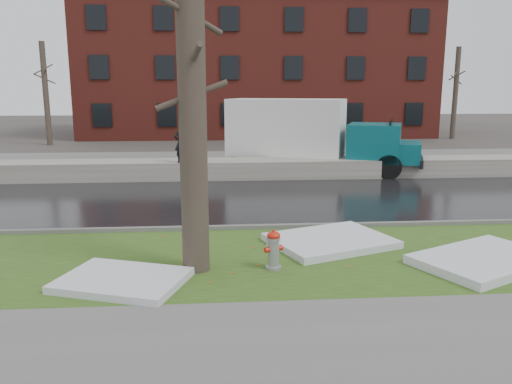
{
  "coord_description": "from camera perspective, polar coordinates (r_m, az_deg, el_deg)",
  "views": [
    {
      "loc": [
        -1.12,
        -11.31,
        3.55
      ],
      "look_at": [
        -0.17,
        1.01,
        1.0
      ],
      "focal_mm": 35.0,
      "sensor_mm": 36.0,
      "label": 1
    }
  ],
  "objects": [
    {
      "name": "snow_patch_side",
      "position": [
        11.32,
        24.69,
        -7.04
      ],
      "size": [
        3.31,
        2.86,
        0.18
      ],
      "primitive_type": "cube",
      "rotation": [
        0.0,
        0.0,
        0.46
      ],
      "color": "silver",
      "rests_on": "verge"
    },
    {
      "name": "box_truck",
      "position": [
        21.82,
        6.06,
        6.65
      ],
      "size": [
        9.35,
        4.91,
        3.15
      ],
      "rotation": [
        0.0,
        0.0,
        -0.37
      ],
      "color": "black",
      "rests_on": "ground"
    },
    {
      "name": "snow_patch_near",
      "position": [
        11.7,
        8.5,
        -5.52
      ],
      "size": [
        3.14,
        2.8,
        0.16
      ],
      "primitive_type": "cube",
      "rotation": [
        0.0,
        0.0,
        0.37
      ],
      "color": "silver",
      "rests_on": "verge"
    },
    {
      "name": "tree",
      "position": [
        9.48,
        -7.32,
        10.47
      ],
      "size": [
        1.37,
        1.61,
        6.61
      ],
      "rotation": [
        0.0,
        0.0,
        -0.19
      ],
      "color": "brown",
      "rests_on": "verge"
    },
    {
      "name": "snow_patch_far",
      "position": [
        9.63,
        -15.02,
        -9.71
      ],
      "size": [
        2.6,
        2.23,
        0.14
      ],
      "primitive_type": "cube",
      "rotation": [
        0.0,
        0.0,
        -0.33
      ],
      "color": "silver",
      "rests_on": "verge"
    },
    {
      "name": "road",
      "position": [
        16.24,
        -0.36,
        -0.91
      ],
      "size": [
        60.0,
        7.0,
        0.03
      ],
      "primitive_type": "cube",
      "color": "black",
      "rests_on": "ground"
    },
    {
      "name": "worker",
      "position": [
        19.57,
        -8.52,
        5.57
      ],
      "size": [
        0.62,
        0.47,
        1.53
      ],
      "primitive_type": "imported",
      "rotation": [
        0.0,
        0.0,
        3.34
      ],
      "color": "black",
      "rests_on": "snowbank"
    },
    {
      "name": "bg_tree_center",
      "position": [
        37.63,
        -12.1,
        11.09
      ],
      "size": [
        1.4,
        1.62,
        6.5
      ],
      "color": "brown",
      "rests_on": "ground"
    },
    {
      "name": "bg_tree_left",
      "position": [
        35.04,
        -22.9,
        10.42
      ],
      "size": [
        1.4,
        1.62,
        6.5
      ],
      "color": "brown",
      "rests_on": "ground"
    },
    {
      "name": "bg_tree_right",
      "position": [
        39.24,
        21.84,
        10.54
      ],
      "size": [
        1.4,
        1.62,
        6.5
      ],
      "color": "brown",
      "rests_on": "ground"
    },
    {
      "name": "sidewalk",
      "position": [
        7.32,
        5.18,
        -17.22
      ],
      "size": [
        60.0,
        3.0,
        0.05
      ],
      "primitive_type": "cube",
      "color": "slate",
      "rests_on": "ground"
    },
    {
      "name": "curb",
      "position": [
        12.84,
        0.75,
        -4.07
      ],
      "size": [
        60.0,
        0.15,
        0.14
      ],
      "primitive_type": "cube",
      "color": "slate",
      "rests_on": "ground"
    },
    {
      "name": "parking_lot",
      "position": [
        24.59,
        -1.76,
        3.4
      ],
      "size": [
        60.0,
        9.0,
        0.03
      ],
      "primitive_type": "cube",
      "color": "slate",
      "rests_on": "ground"
    },
    {
      "name": "brick_building",
      "position": [
        41.45,
        -0.1,
        13.68
      ],
      "size": [
        26.0,
        12.0,
        10.0
      ],
      "primitive_type": "cube",
      "color": "maroon",
      "rests_on": "ground"
    },
    {
      "name": "verge",
      "position": [
        10.72,
        1.84,
        -7.58
      ],
      "size": [
        60.0,
        4.5,
        0.04
      ],
      "primitive_type": "cube",
      "color": "#2C4517",
      "rests_on": "ground"
    },
    {
      "name": "fire_hydrant",
      "position": [
        9.93,
        2.0,
        -6.43
      ],
      "size": [
        0.4,
        0.38,
        0.81
      ],
      "rotation": [
        0.0,
        0.0,
        0.39
      ],
      "color": "#9899A0",
      "rests_on": "verge"
    },
    {
      "name": "ground",
      "position": [
        11.91,
        1.19,
        -5.69
      ],
      "size": [
        120.0,
        120.0,
        0.0
      ],
      "primitive_type": "plane",
      "color": "#47423D",
      "rests_on": "ground"
    },
    {
      "name": "snowbank",
      "position": [
        20.29,
        -1.2,
        2.66
      ],
      "size": [
        60.0,
        1.6,
        0.75
      ],
      "primitive_type": "cube",
      "color": "#A39F95",
      "rests_on": "ground"
    }
  ]
}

